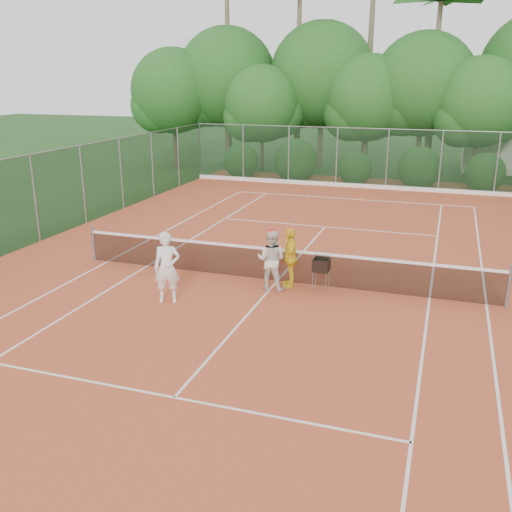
{
  "coord_description": "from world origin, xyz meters",
  "views": [
    {
      "loc": [
        4.25,
        -14.4,
        5.49
      ],
      "look_at": [
        -0.22,
        -1.2,
        1.1
      ],
      "focal_mm": 40.0,
      "sensor_mm": 36.0,
      "label": 1
    }
  ],
  "objects_px": {
    "player_white": "(167,268)",
    "player_yellow": "(290,257)",
    "ball_hopper": "(321,266)",
    "player_center_grp": "(271,259)"
  },
  "relations": [
    {
      "from": "player_center_grp",
      "to": "player_white",
      "type": "bearing_deg",
      "value": -142.32
    },
    {
      "from": "player_white",
      "to": "player_center_grp",
      "type": "distance_m",
      "value": 2.79
    },
    {
      "from": "ball_hopper",
      "to": "player_yellow",
      "type": "bearing_deg",
      "value": 154.61
    },
    {
      "from": "player_white",
      "to": "player_yellow",
      "type": "height_order",
      "value": "player_white"
    },
    {
      "from": "ball_hopper",
      "to": "player_center_grp",
      "type": "bearing_deg",
      "value": 173.4
    },
    {
      "from": "player_white",
      "to": "player_center_grp",
      "type": "bearing_deg",
      "value": 15.04
    },
    {
      "from": "player_white",
      "to": "ball_hopper",
      "type": "bearing_deg",
      "value": 5.79
    },
    {
      "from": "player_white",
      "to": "player_yellow",
      "type": "bearing_deg",
      "value": 15.48
    },
    {
      "from": "player_yellow",
      "to": "ball_hopper",
      "type": "xyz_separation_m",
      "value": [
        0.89,
        -0.16,
        -0.09
      ]
    },
    {
      "from": "player_white",
      "to": "player_yellow",
      "type": "distance_m",
      "value": 3.35
    }
  ]
}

